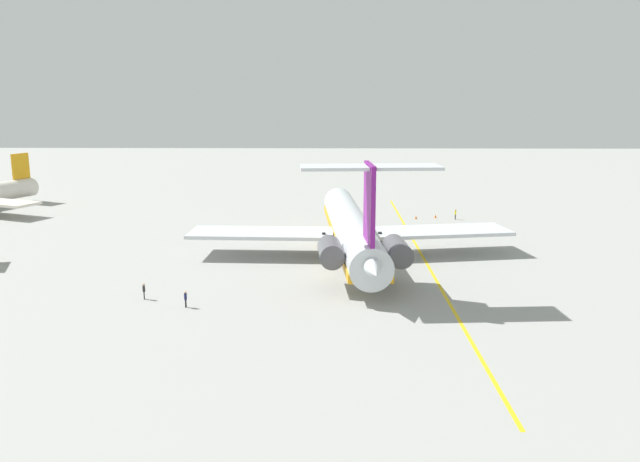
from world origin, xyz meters
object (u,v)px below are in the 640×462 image
ground_crew_near_nose (185,297)px  ground_crew_near_tail (455,213)px  main_jetliner (352,229)px  ground_crew_portside (144,289)px  safety_cone_wingtip (416,217)px  safety_cone_nose (435,216)px

ground_crew_near_nose → ground_crew_near_tail: bearing=-115.4°
main_jetliner → ground_crew_portside: main_jetliner is taller
ground_crew_near_nose → safety_cone_wingtip: 55.12m
main_jetliner → safety_cone_wingtip: size_ratio=86.77×
ground_crew_portside → safety_cone_nose: 58.69m
main_jetliner → ground_crew_near_tail: (26.69, -18.29, -2.69)m
ground_crew_near_tail → safety_cone_wingtip: (0.43, 6.55, -0.83)m
main_jetliner → safety_cone_nose: 32.17m
main_jetliner → ground_crew_near_nose: size_ratio=28.21×
ground_crew_portside → safety_cone_nose: size_ratio=3.10×
ground_crew_near_tail → ground_crew_portside: (-44.12, 40.08, -0.02)m
ground_crew_near_nose → safety_cone_wingtip: ground_crew_near_nose is taller
main_jetliner → ground_crew_near_nose: main_jetliner is taller
ground_crew_portside → ground_crew_near_nose: bearing=128.3°
main_jetliner → safety_cone_nose: bearing=-32.2°
ground_crew_near_nose → ground_crew_portside: (2.50, 4.82, 0.01)m
safety_cone_wingtip → ground_crew_near_nose: bearing=148.6°
safety_cone_nose → safety_cone_wingtip: size_ratio=1.00×
main_jetliner → ground_crew_near_tail: main_jetliner is taller
ground_crew_near_nose → ground_crew_near_tail: 58.44m
ground_crew_near_tail → ground_crew_near_nose: bearing=37.5°
main_jetliner → safety_cone_wingtip: main_jetliner is taller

